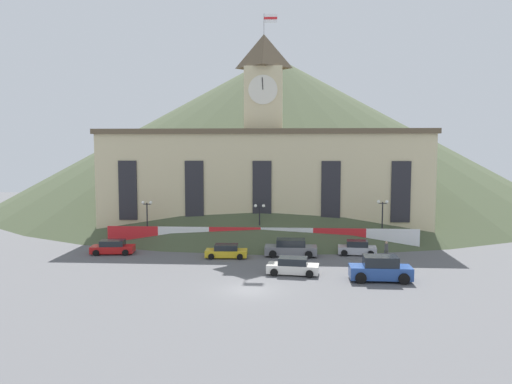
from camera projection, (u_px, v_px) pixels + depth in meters
name	position (u px, v px, depth m)	size (l,w,h in m)	color
ground_plane	(249.00, 290.00, 39.03)	(160.00, 160.00, 0.00)	#565659
civic_building	(264.00, 178.00, 61.47)	(40.03, 8.77, 27.08)	beige
banner_fence	(261.00, 238.00, 55.27)	(34.66, 0.12, 2.26)	red
hillside_backdrop	(274.00, 129.00, 104.06)	(108.26, 108.26, 29.82)	#424C33
street_lamp_center	(147.00, 213.00, 56.51)	(1.26, 0.36, 5.06)	black
street_lamp_left	(260.00, 216.00, 55.72)	(1.26, 0.36, 4.79)	black
street_lamp_far_left	(382.00, 214.00, 54.84)	(1.26, 0.36, 5.34)	black
car_white_taxi	(293.00, 266.00, 43.75)	(4.68, 2.54, 1.50)	white
car_silver_hatch	(357.00, 248.00, 51.65)	(4.04, 2.30, 1.50)	#B7B7BC
car_gray_pickup	(291.00, 248.00, 51.10)	(5.33, 2.43, 1.75)	slate
car_blue_van	(380.00, 269.00, 41.62)	(5.13, 2.42, 2.10)	#284C99
car_red_sedan	(113.00, 247.00, 52.13)	(4.57, 2.51, 1.45)	red
car_yellow_coupe	(226.00, 251.00, 50.37)	(4.26, 2.24, 1.35)	yellow
pedestrian	(386.00, 249.00, 50.20)	(0.48, 0.48, 1.70)	#4C4C4C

